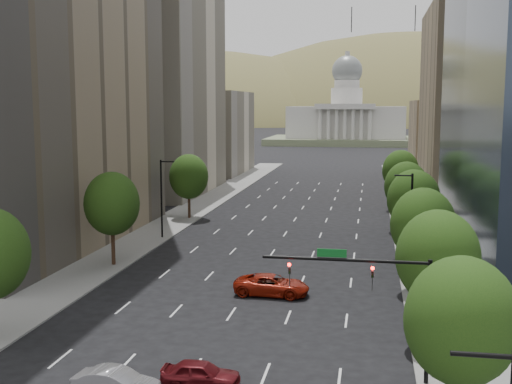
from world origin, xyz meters
The scene contains 22 objects.
sidewalk_left centered at (-15.50, 60.00, 0.07)m, with size 6.00×200.00×0.15m, color slate.
sidewalk_right centered at (15.50, 60.00, 0.07)m, with size 6.00×200.00×0.15m, color slate.
midrise_cream_left centered at (-25.00, 103.00, 17.50)m, with size 14.00×30.00×35.00m, color beige.
filler_left centered at (-25.00, 136.00, 9.00)m, with size 14.00×26.00×18.00m, color beige.
parking_tan_right centered at (25.00, 100.00, 15.00)m, with size 14.00×30.00×30.00m, color #8C7759.
filler_right centered at (25.00, 133.00, 8.00)m, with size 14.00×26.00×16.00m, color #8C7759.
tree_right_0 centered at (14.00, 25.00, 5.39)m, with size 5.20×5.20×8.39m.
tree_right_1 centered at (14.00, 36.00, 5.75)m, with size 5.20×5.20×8.75m.
tree_right_2 centered at (14.00, 48.00, 5.60)m, with size 5.20×5.20×8.61m.
tree_right_3 centered at (14.00, 60.00, 5.89)m, with size 5.20×5.20×8.89m.
tree_right_4 centered at (14.00, 74.00, 5.46)m, with size 5.20×5.20×8.46m.
tree_right_5 centered at (14.00, 90.00, 5.75)m, with size 5.20×5.20×8.75m.
tree_left_1 centered at (-14.00, 52.00, 5.96)m, with size 5.20×5.20×8.97m.
tree_left_2 centered at (-14.00, 78.00, 5.68)m, with size 5.20×5.20×8.68m.
streetlight_rn centered at (13.44, 55.00, 4.84)m, with size 1.70×0.20×9.00m.
streetlight_ln centered at (-13.44, 65.00, 4.84)m, with size 1.70×0.20×9.00m.
traffic_signal centered at (10.53, 30.00, 5.17)m, with size 9.12×0.40×7.38m.
capitol centered at (0.00, 249.71, 8.58)m, with size 60.00×40.00×35.20m.
foothills centered at (34.67, 599.39, -37.78)m, with size 720.00×413.00×263.00m.
car_maroon centered at (1.00, 27.66, 0.74)m, with size 1.74×4.32×1.47m, color #530D12.
car_silver centered at (-3.00, 25.68, 0.76)m, with size 1.60×4.60×1.51m, color #A09FA4.
car_red_far centered at (2.19, 45.21, 0.83)m, with size 2.76×5.99×1.66m, color maroon.
Camera 1 is at (9.77, -4.58, 15.14)m, focal length 45.48 mm.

